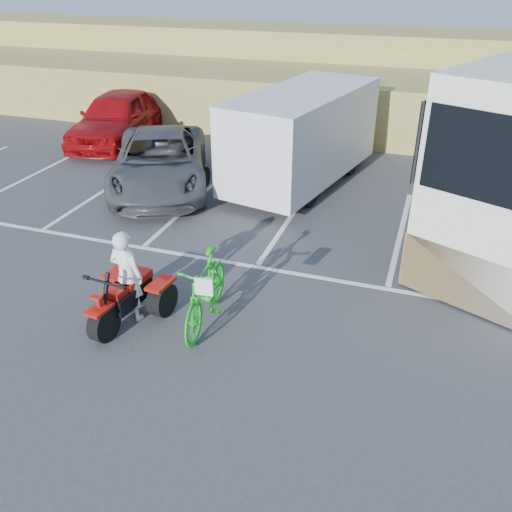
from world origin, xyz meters
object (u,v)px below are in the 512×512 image
(rider, at_px, (127,276))
(green_dirt_bike, at_px, (206,290))
(red_trike_atv, at_px, (127,321))
(red_car, at_px, (117,117))
(quad_atv_green, at_px, (263,197))
(cargo_trailer, at_px, (303,135))
(grey_pickup, at_px, (160,161))
(quad_atv_blue, at_px, (177,191))

(rider, bearing_deg, green_dirt_bike, -160.91)
(red_trike_atv, relative_size, red_car, 0.32)
(red_trike_atv, distance_m, red_car, 11.08)
(quad_atv_green, bearing_deg, cargo_trailer, 78.96)
(green_dirt_bike, relative_size, grey_pickup, 0.40)
(rider, distance_m, quad_atv_blue, 6.08)
(red_trike_atv, height_order, red_car, red_car)
(rider, bearing_deg, grey_pickup, -61.08)
(green_dirt_bike, distance_m, quad_atv_green, 5.90)
(grey_pickup, relative_size, cargo_trailer, 0.92)
(rider, distance_m, quad_atv_green, 6.19)
(grey_pickup, height_order, cargo_trailer, cargo_trailer)
(rider, xyz_separation_m, cargo_trailer, (1.19, 7.46, 0.55))
(quad_atv_blue, height_order, quad_atv_green, quad_atv_blue)
(green_dirt_bike, bearing_deg, quad_atv_green, 93.03)
(green_dirt_bike, height_order, quad_atv_blue, green_dirt_bike)
(rider, xyz_separation_m, grey_pickup, (-2.45, 5.91, -0.10))
(red_car, xyz_separation_m, quad_atv_green, (6.32, -3.13, -0.88))
(red_car, height_order, quad_atv_blue, red_car)
(green_dirt_bike, relative_size, cargo_trailer, 0.36)
(grey_pickup, height_order, quad_atv_blue, grey_pickup)
(green_dirt_bike, xyz_separation_m, quad_atv_blue, (-3.25, 5.41, -0.65))
(grey_pickup, xyz_separation_m, quad_atv_blue, (0.55, -0.20, -0.75))
(red_car, relative_size, cargo_trailer, 0.87)
(grey_pickup, bearing_deg, quad_atv_blue, -43.57)
(red_car, relative_size, quad_atv_green, 3.24)
(grey_pickup, bearing_deg, green_dirt_bike, -79.88)
(rider, height_order, red_car, red_car)
(green_dirt_bike, xyz_separation_m, cargo_trailer, (-0.15, 7.16, 0.76))
(green_dirt_bike, relative_size, quad_atv_green, 1.36)
(quad_atv_blue, bearing_deg, red_trike_atv, -70.00)
(rider, xyz_separation_m, quad_atv_green, (0.50, 6.11, -0.85))
(grey_pickup, xyz_separation_m, cargo_trailer, (3.64, 1.56, 0.65))
(red_car, distance_m, cargo_trailer, 7.26)
(grey_pickup, bearing_deg, rider, -91.44)
(red_car, relative_size, quad_atv_blue, 3.01)
(red_trike_atv, bearing_deg, red_car, 128.10)
(grey_pickup, relative_size, quad_atv_blue, 3.18)
(cargo_trailer, xyz_separation_m, quad_atv_green, (-0.69, -1.35, -1.41))
(red_trike_atv, xyz_separation_m, rider, (0.02, 0.15, 0.85))
(red_trike_atv, xyz_separation_m, red_car, (-5.81, 9.39, 0.88))
(red_trike_atv, xyz_separation_m, quad_atv_green, (0.51, 6.26, 0.00))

